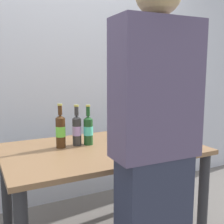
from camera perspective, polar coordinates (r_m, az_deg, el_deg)
The scene contains 8 objects.
desk at distance 2.06m, azimuth -2.09°, elevation -10.62°, with size 1.39×0.88×0.77m.
laptop at distance 2.31m, azimuth 8.04°, elevation -4.04°, with size 0.42×0.39×0.20m.
beer_bottle_amber at distance 2.04m, azimuth -7.30°, elevation -3.59°, with size 0.07×0.07×0.30m.
beer_bottle_dark at distance 2.00m, azimuth -10.61°, elevation -3.75°, with size 0.07×0.07×0.32m.
beer_bottle_brown at distance 2.06m, azimuth -4.94°, elevation -3.60°, with size 0.07×0.07×0.30m.
person_figure at distance 1.37m, azimuth 8.83°, elevation -7.49°, with size 0.43×0.30×1.81m.
coffee_mug at distance 1.88m, azimuth 9.46°, elevation -7.15°, with size 0.11×0.08×0.09m.
back_wall at distance 2.77m, azimuth -9.91°, elevation 8.10°, with size 6.00×0.10×2.60m, color silver.
Camera 1 is at (-0.81, -1.76, 1.33)m, focal length 44.15 mm.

